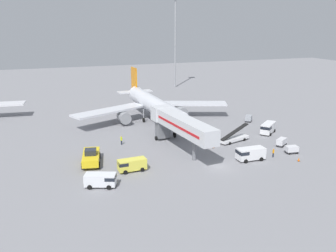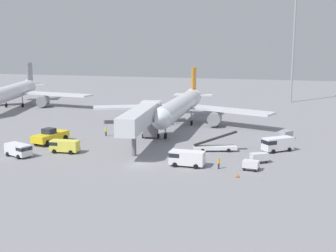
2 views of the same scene
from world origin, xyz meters
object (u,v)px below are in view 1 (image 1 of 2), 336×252
(baggage_cart_near_right, at_px, (249,118))
(service_van_rear_right, at_px, (131,164))
(service_van_rear_left, at_px, (268,128))
(belt_loader_truck, at_px, (234,138))
(baggage_cart_near_center, at_px, (292,149))
(pushback_tug, at_px, (91,157))
(baggage_cart_mid_center, at_px, (282,142))
(airplane_at_gate, at_px, (153,105))
(apron_light_mast, at_px, (175,26))
(ground_crew_worker_midground, at_px, (121,140))
(jet_bridge, at_px, (179,124))
(safety_cone_alpha, at_px, (299,159))
(service_van_outer_left, at_px, (250,153))
(ground_crew_worker_foreground, at_px, (273,153))
(service_van_mid_left, at_px, (101,179))
(safety_cone_bravo, at_px, (213,146))

(baggage_cart_near_right, bearing_deg, service_van_rear_right, -150.19)
(service_van_rear_right, height_order, service_van_rear_left, service_van_rear_left)
(belt_loader_truck, relative_size, baggage_cart_near_center, 3.08)
(pushback_tug, relative_size, baggage_cart_mid_center, 2.65)
(airplane_at_gate, relative_size, apron_light_mast, 1.22)
(pushback_tug, height_order, belt_loader_truck, belt_loader_truck)
(baggage_cart_near_right, distance_m, ground_crew_worker_midground, 32.97)
(jet_bridge, xyz_separation_m, apron_light_mast, (23.91, 63.57, 16.68))
(jet_bridge, distance_m, safety_cone_alpha, 21.75)
(belt_loader_truck, xyz_separation_m, baggage_cart_near_right, (10.94, 12.12, 0.07))
(service_van_outer_left, height_order, baggage_cart_near_right, service_van_outer_left)
(airplane_at_gate, bearing_deg, baggage_cart_near_center, -59.82)
(pushback_tug, bearing_deg, airplane_at_gate, 50.54)
(pushback_tug, distance_m, ground_crew_worker_foreground, 31.58)
(service_van_rear_right, xyz_separation_m, ground_crew_worker_midground, (1.46, 13.27, -0.19))
(service_van_outer_left, xyz_separation_m, service_van_mid_left, (-25.83, -1.67, -0.12))
(airplane_at_gate, relative_size, service_van_outer_left, 8.06)
(airplane_at_gate, relative_size, safety_cone_bravo, 56.70)
(airplane_at_gate, bearing_deg, baggage_cart_mid_center, -54.72)
(service_van_mid_left, distance_m, ground_crew_worker_foreground, 30.54)
(pushback_tug, xyz_separation_m, belt_loader_truck, (28.44, 1.87, -0.46))
(ground_crew_worker_foreground, relative_size, ground_crew_worker_midground, 0.90)
(jet_bridge, height_order, service_van_mid_left, jet_bridge)
(belt_loader_truck, distance_m, ground_crew_worker_midground, 22.28)
(service_van_outer_left, height_order, safety_cone_alpha, service_van_outer_left)
(service_van_rear_right, height_order, ground_crew_worker_foreground, service_van_rear_right)
(pushback_tug, relative_size, service_van_rear_left, 1.42)
(airplane_at_gate, bearing_deg, belt_loader_truck, -62.11)
(service_van_rear_right, xyz_separation_m, service_van_mid_left, (-5.48, -4.04, -0.02))
(jet_bridge, relative_size, ground_crew_worker_foreground, 12.70)
(service_van_rear_right, height_order, baggage_cart_mid_center, service_van_rear_right)
(pushback_tug, height_order, service_van_rear_left, pushback_tug)
(pushback_tug, distance_m, service_van_outer_left, 27.02)
(jet_bridge, distance_m, belt_loader_truck, 12.86)
(service_van_outer_left, bearing_deg, baggage_cart_near_right, 58.18)
(ground_crew_worker_midground, relative_size, apron_light_mast, 0.06)
(service_van_rear_left, height_order, baggage_cart_near_center, service_van_rear_left)
(airplane_at_gate, xyz_separation_m, service_van_outer_left, (7.96, -29.53, -2.85))
(pushback_tug, height_order, ground_crew_worker_midground, pushback_tug)
(service_van_mid_left, height_order, baggage_cart_near_right, service_van_mid_left)
(jet_bridge, distance_m, baggage_cart_near_right, 26.64)
(baggage_cart_mid_center, bearing_deg, airplane_at_gate, 125.28)
(baggage_cart_near_right, distance_m, safety_cone_alpha, 25.78)
(belt_loader_truck, distance_m, safety_cone_alpha, 13.94)
(service_van_mid_left, bearing_deg, airplane_at_gate, 60.21)
(ground_crew_worker_foreground, bearing_deg, service_van_mid_left, -177.22)
(belt_loader_truck, relative_size, apron_light_mast, 0.22)
(service_van_mid_left, height_order, ground_crew_worker_foreground, service_van_mid_left)
(airplane_at_gate, height_order, baggage_cart_near_right, airplane_at_gate)
(baggage_cart_near_center, bearing_deg, service_van_rear_right, 176.08)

